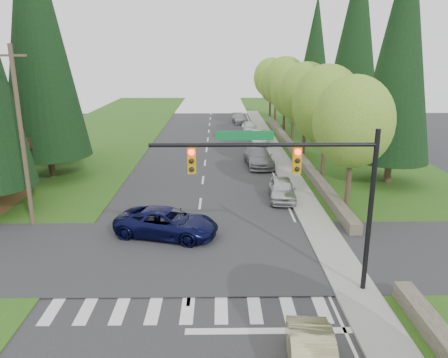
{
  "coord_description": "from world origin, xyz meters",
  "views": [
    {
      "loc": [
        1.21,
        -11.58,
        9.53
      ],
      "look_at": [
        1.52,
        11.63,
        2.8
      ],
      "focal_mm": 35.0,
      "sensor_mm": 36.0,
      "label": 1
    }
  ],
  "objects_px": {
    "parked_car_b": "(259,157)",
    "parked_car_e": "(240,119)",
    "suv_navy": "(167,223)",
    "parked_car_a": "(282,189)",
    "parked_car_d": "(250,127)",
    "parked_car_c": "(259,138)"
  },
  "relations": [
    {
      "from": "parked_car_b",
      "to": "parked_car_c",
      "type": "bearing_deg",
      "value": 81.1
    },
    {
      "from": "parked_car_c",
      "to": "parked_car_d",
      "type": "bearing_deg",
      "value": 98.83
    },
    {
      "from": "parked_car_c",
      "to": "parked_car_d",
      "type": "distance_m",
      "value": 7.01
    },
    {
      "from": "parked_car_b",
      "to": "parked_car_e",
      "type": "xyz_separation_m",
      "value": [
        -0.52,
        24.03,
        -0.16
      ]
    },
    {
      "from": "parked_car_b",
      "to": "parked_car_e",
      "type": "relative_size",
      "value": 1.26
    },
    {
      "from": "parked_car_a",
      "to": "parked_car_e",
      "type": "height_order",
      "value": "parked_car_a"
    },
    {
      "from": "suv_navy",
      "to": "parked_car_b",
      "type": "xyz_separation_m",
      "value": [
        6.28,
        15.25,
        0.03
      ]
    },
    {
      "from": "parked_car_a",
      "to": "parked_car_d",
      "type": "bearing_deg",
      "value": 94.91
    },
    {
      "from": "parked_car_a",
      "to": "parked_car_d",
      "type": "height_order",
      "value": "parked_car_a"
    },
    {
      "from": "parked_car_c",
      "to": "suv_navy",
      "type": "bearing_deg",
      "value": -101.89
    },
    {
      "from": "parked_car_c",
      "to": "parked_car_d",
      "type": "height_order",
      "value": "parked_car_c"
    },
    {
      "from": "parked_car_a",
      "to": "suv_navy",
      "type": "bearing_deg",
      "value": -135.23
    },
    {
      "from": "suv_navy",
      "to": "parked_car_a",
      "type": "xyz_separation_m",
      "value": [
        7.04,
        6.07,
        -0.05
      ]
    },
    {
      "from": "suv_navy",
      "to": "parked_car_c",
      "type": "bearing_deg",
      "value": -1.07
    },
    {
      "from": "parked_car_b",
      "to": "parked_car_c",
      "type": "relative_size",
      "value": 1.19
    },
    {
      "from": "parked_car_b",
      "to": "suv_navy",
      "type": "bearing_deg",
      "value": -115.73
    },
    {
      "from": "parked_car_e",
      "to": "parked_car_d",
      "type": "bearing_deg",
      "value": -90.69
    },
    {
      "from": "parked_car_b",
      "to": "parked_car_d",
      "type": "xyz_separation_m",
      "value": [
        0.35,
        15.99,
        -0.07
      ]
    },
    {
      "from": "parked_car_a",
      "to": "parked_car_b",
      "type": "relative_size",
      "value": 0.77
    },
    {
      "from": "suv_navy",
      "to": "parked_car_d",
      "type": "height_order",
      "value": "suv_navy"
    },
    {
      "from": "suv_navy",
      "to": "parked_car_b",
      "type": "bearing_deg",
      "value": -7.01
    },
    {
      "from": "parked_car_d",
      "to": "parked_car_e",
      "type": "height_order",
      "value": "parked_car_d"
    }
  ]
}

